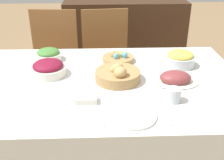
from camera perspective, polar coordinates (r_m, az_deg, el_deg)
The scene contains 16 objects.
dining_table at distance 1.88m, azimuth -0.86°, elevation -10.10°, with size 1.64×1.09×0.74m.
chair_far_center at distance 2.57m, azimuth -0.98°, elevation 3.99°, with size 0.46×0.46×0.94m.
chair_far_left at distance 2.61m, azimuth -11.77°, elevation 3.76°, with size 0.45×0.45×0.94m.
sideboard at distance 3.38m, azimuth 2.56°, elevation 8.50°, with size 1.38×0.44×0.88m.
bread_basket at distance 1.65m, azimuth 1.20°, elevation 1.19°, with size 0.27×0.27×0.12m.
egg_basket at distance 1.93m, azimuth 1.25°, elevation 4.47°, with size 0.21×0.21×0.08m.
ham_platter at distance 1.68m, azimuth 12.74°, elevation 0.31°, with size 0.28×0.20×0.08m.
beet_salad_bowl at distance 1.77m, azimuth -12.83°, elevation 2.34°, with size 0.22×0.22×0.10m.
green_salad_bowl at distance 1.99m, azimuth -12.78°, elevation 5.01°, with size 0.18×0.18×0.09m.
pineapple_bowl at distance 1.91m, azimuth 13.65°, elevation 4.28°, with size 0.20×0.20×0.11m.
dinner_plate at distance 1.34m, azimuth 4.09°, elevation -7.26°, with size 0.23×0.23×0.01m.
fork at distance 1.34m, azimuth -2.02°, elevation -7.49°, with size 0.02×0.16×0.00m.
knife at distance 1.37m, azimuth 10.05°, elevation -7.13°, with size 0.02×0.16×0.00m.
spoon at distance 1.37m, azimuth 11.28°, elevation -7.07°, with size 0.02×0.16×0.00m.
drinking_cup at distance 1.48m, azimuth 12.41°, elevation -2.99°, with size 0.08×0.08×0.07m.
butter_dish at distance 1.45m, azimuth -5.28°, elevation -3.98°, with size 0.11×0.07×0.03m.
Camera 1 is at (-0.03, -1.50, 1.49)m, focal length 45.00 mm.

